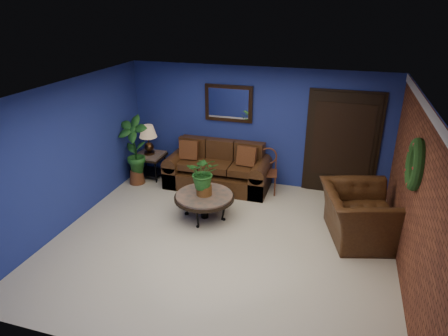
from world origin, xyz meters
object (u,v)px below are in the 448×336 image
(table_lamp, at_px, (148,136))
(armchair, at_px, (360,215))
(sofa, at_px, (219,171))
(side_chair, at_px, (268,168))
(coffee_table, at_px, (204,197))
(end_table, at_px, (150,159))

(table_lamp, distance_m, armchair, 4.65)
(sofa, xyz_separation_m, table_lamp, (-1.60, -0.03, 0.65))
(armchair, bearing_deg, side_chair, 38.49)
(sofa, distance_m, armchair, 3.13)
(table_lamp, relative_size, armchair, 0.48)
(coffee_table, bearing_deg, end_table, 142.25)
(sofa, height_order, side_chair, sofa)
(side_chair, relative_size, armchair, 0.70)
(end_table, distance_m, armchair, 4.62)
(sofa, relative_size, armchair, 1.64)
(sofa, xyz_separation_m, coffee_table, (0.17, -1.40, 0.09))
(sofa, height_order, armchair, sofa)
(table_lamp, xyz_separation_m, armchair, (4.45, -1.25, -0.54))
(end_table, bearing_deg, table_lamp, -45.00)
(coffee_table, relative_size, armchair, 0.83)
(end_table, xyz_separation_m, side_chair, (2.64, 0.07, 0.10))
(side_chair, bearing_deg, coffee_table, -130.85)
(sofa, xyz_separation_m, side_chair, (1.05, 0.04, 0.20))
(coffee_table, bearing_deg, armchair, 2.49)
(end_table, bearing_deg, armchair, -15.66)
(coffee_table, distance_m, side_chair, 1.68)
(side_chair, bearing_deg, sofa, 172.66)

